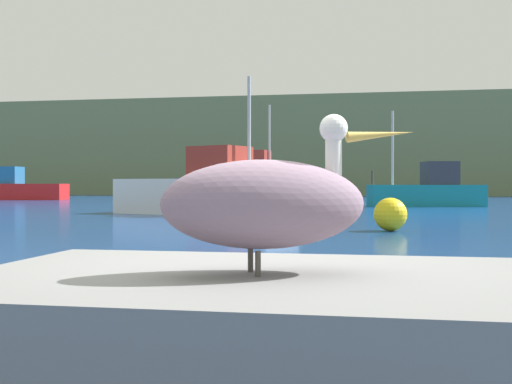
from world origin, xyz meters
name	(u,v)px	position (x,y,z in m)	size (l,w,h in m)	color
ground_plane	(255,355)	(0.00, 0.00, 0.00)	(260.00, 260.00, 0.00)	navy
hillside_backdrop	(372,149)	(0.00, 67.77, 4.88)	(140.00, 17.60, 9.76)	#6B7A51
pier_dock	(264,332)	(0.18, -0.70, 0.31)	(3.24, 2.11, 0.62)	gray
pelican	(266,203)	(0.19, -0.70, 1.00)	(1.42, 0.92, 0.86)	gray
fishing_boat_white	(205,192)	(-5.45, 19.05, 0.83)	(7.15, 4.66, 4.84)	white
fishing_boat_blue	(238,184)	(-7.17, 32.65, 1.11)	(6.92, 2.56, 5.56)	blue
fishing_boat_red	(8,188)	(-25.20, 38.72, 0.80)	(8.18, 3.50, 3.78)	red
fishing_boat_teal	(429,191)	(3.17, 29.54, 0.78)	(5.82, 2.93, 4.72)	teal
mooring_buoy	(390,214)	(1.03, 11.64, 0.39)	(0.78, 0.78, 0.78)	yellow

